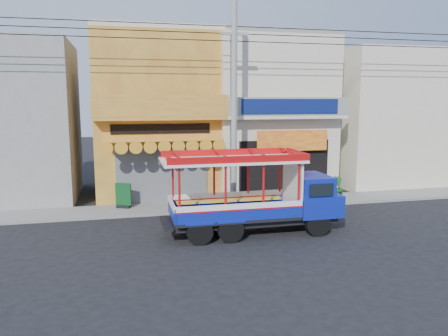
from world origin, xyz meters
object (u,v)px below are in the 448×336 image
(songthaew_truck, at_px, (265,194))
(potted_plant_b, at_px, (337,187))
(potted_plant_a, at_px, (306,187))
(utility_pole, at_px, (237,96))
(green_sign, at_px, (123,197))

(songthaew_truck, height_order, potted_plant_b, songthaew_truck)
(potted_plant_a, bearing_deg, potted_plant_b, -72.47)
(utility_pole, distance_m, songthaew_truck, 5.01)
(potted_plant_a, bearing_deg, green_sign, 141.41)
(utility_pole, height_order, green_sign, utility_pole)
(songthaew_truck, relative_size, potted_plant_b, 6.03)
(potted_plant_a, relative_size, potted_plant_b, 0.91)
(songthaew_truck, bearing_deg, potted_plant_b, 38.70)
(potted_plant_a, height_order, potted_plant_b, potted_plant_b)
(green_sign, xyz_separation_m, potted_plant_a, (8.81, 0.32, 0.02))
(utility_pole, xyz_separation_m, songthaew_truck, (0.13, -3.51, -3.58))
(songthaew_truck, distance_m, green_sign, 6.85)
(songthaew_truck, xyz_separation_m, potted_plant_b, (5.05, 4.05, -0.80))
(potted_plant_a, bearing_deg, songthaew_truck, -168.38)
(potted_plant_b, bearing_deg, potted_plant_a, 24.12)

